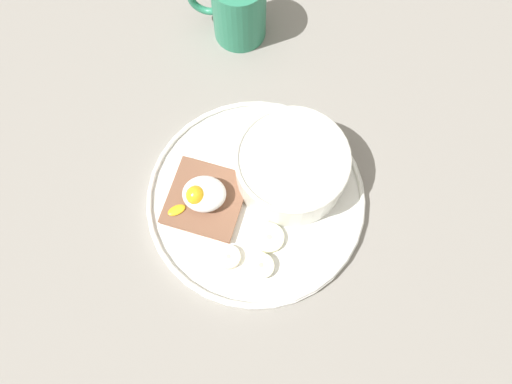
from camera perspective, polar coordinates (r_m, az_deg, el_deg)
name	(u,v)px	position (r cm, az deg, el deg)	size (l,w,h in cm)	color
ground_plane	(256,203)	(62.95, 0.00, -1.26)	(120.00, 120.00, 2.00)	gray
plate	(256,198)	(61.26, 0.00, -0.71)	(26.84, 26.84, 1.60)	white
oatmeal_bowl	(291,167)	(59.51, 4.06, 2.90)	(13.55, 13.55, 5.83)	white
toast_slice	(206,199)	(60.68, -5.77, -0.80)	(10.81, 10.81, 1.06)	brown
poached_egg	(203,194)	(58.89, -6.13, -0.26)	(7.12, 5.11, 3.30)	white
banana_slice_front	(229,257)	(58.58, -3.15, -7.46)	(3.83, 3.84, 1.03)	#FBE7C8
banana_slice_left	(269,238)	(59.13, 1.49, -5.27)	(4.54, 4.53, 0.92)	#EFEEBD
banana_slice_back	(261,266)	(58.07, 0.58, -8.45)	(4.17, 4.21, 1.61)	#F5F1C6
coffee_mug	(238,8)	(70.67, -2.13, 20.24)	(10.75, 7.22, 9.40)	#2E8461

